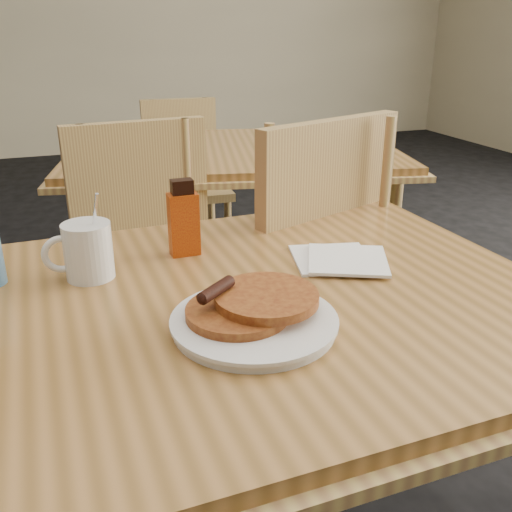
{
  "coord_description": "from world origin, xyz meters",
  "views": [
    {
      "loc": [
        -0.24,
        -0.8,
        1.18
      ],
      "look_at": [
        0.06,
        0.03,
        0.82
      ],
      "focal_mm": 40.0,
      "sensor_mm": 36.0,
      "label": 1
    }
  ],
  "objects_px": {
    "chair_neighbor_near": "(308,259)",
    "main_table": "(200,325)",
    "pancake_plate": "(253,316)",
    "syrup_bottle": "(184,220)",
    "chair_main_far": "(149,254)",
    "chair_neighbor_far": "(185,169)",
    "coffee_mug": "(86,250)",
    "neighbor_table": "(234,158)"
  },
  "relations": [
    {
      "from": "syrup_bottle",
      "to": "neighbor_table",
      "type": "bearing_deg",
      "value": 66.99
    },
    {
      "from": "chair_neighbor_far",
      "to": "coffee_mug",
      "type": "relative_size",
      "value": 5.09
    },
    {
      "from": "coffee_mug",
      "to": "main_table",
      "type": "bearing_deg",
      "value": -46.43
    },
    {
      "from": "main_table",
      "to": "neighbor_table",
      "type": "relative_size",
      "value": 0.93
    },
    {
      "from": "chair_neighbor_near",
      "to": "syrup_bottle",
      "type": "height_order",
      "value": "chair_neighbor_near"
    },
    {
      "from": "main_table",
      "to": "chair_neighbor_near",
      "type": "xyz_separation_m",
      "value": [
        0.42,
        0.48,
        -0.13
      ]
    },
    {
      "from": "pancake_plate",
      "to": "chair_main_far",
      "type": "bearing_deg",
      "value": 91.94
    },
    {
      "from": "chair_neighbor_far",
      "to": "pancake_plate",
      "type": "height_order",
      "value": "chair_neighbor_far"
    },
    {
      "from": "chair_main_far",
      "to": "chair_neighbor_near",
      "type": "height_order",
      "value": "chair_neighbor_near"
    },
    {
      "from": "neighbor_table",
      "to": "chair_neighbor_far",
      "type": "bearing_deg",
      "value": 91.6
    },
    {
      "from": "chair_main_far",
      "to": "chair_neighbor_far",
      "type": "relative_size",
      "value": 1.11
    },
    {
      "from": "main_table",
      "to": "chair_main_far",
      "type": "relative_size",
      "value": 1.42
    },
    {
      "from": "main_table",
      "to": "coffee_mug",
      "type": "distance_m",
      "value": 0.26
    },
    {
      "from": "chair_main_far",
      "to": "coffee_mug",
      "type": "relative_size",
      "value": 5.65
    },
    {
      "from": "main_table",
      "to": "syrup_bottle",
      "type": "xyz_separation_m",
      "value": [
        0.03,
        0.23,
        0.11
      ]
    },
    {
      "from": "neighbor_table",
      "to": "chair_neighbor_near",
      "type": "bearing_deg",
      "value": -91.47
    },
    {
      "from": "main_table",
      "to": "chair_main_far",
      "type": "height_order",
      "value": "chair_main_far"
    },
    {
      "from": "chair_main_far",
      "to": "syrup_bottle",
      "type": "relative_size",
      "value": 5.99
    },
    {
      "from": "chair_main_far",
      "to": "coffee_mug",
      "type": "distance_m",
      "value": 0.65
    },
    {
      "from": "main_table",
      "to": "neighbor_table",
      "type": "distance_m",
      "value": 1.29
    },
    {
      "from": "chair_neighbor_far",
      "to": "coffee_mug",
      "type": "height_order",
      "value": "coffee_mug"
    },
    {
      "from": "chair_neighbor_near",
      "to": "syrup_bottle",
      "type": "bearing_deg",
      "value": -167.87
    },
    {
      "from": "chair_main_far",
      "to": "chair_neighbor_near",
      "type": "distance_m",
      "value": 0.48
    },
    {
      "from": "syrup_bottle",
      "to": "coffee_mug",
      "type": "bearing_deg",
      "value": -164.35
    },
    {
      "from": "chair_neighbor_near",
      "to": "pancake_plate",
      "type": "bearing_deg",
      "value": -142.45
    },
    {
      "from": "syrup_bottle",
      "to": "chair_neighbor_near",
      "type": "bearing_deg",
      "value": 32.24
    },
    {
      "from": "main_table",
      "to": "chair_neighbor_far",
      "type": "height_order",
      "value": "chair_neighbor_far"
    },
    {
      "from": "main_table",
      "to": "chair_main_far",
      "type": "bearing_deg",
      "value": 87.73
    },
    {
      "from": "pancake_plate",
      "to": "syrup_bottle",
      "type": "height_order",
      "value": "syrup_bottle"
    },
    {
      "from": "chair_neighbor_near",
      "to": "main_table",
      "type": "bearing_deg",
      "value": -151.93
    },
    {
      "from": "chair_main_far",
      "to": "chair_neighbor_far",
      "type": "height_order",
      "value": "chair_main_far"
    },
    {
      "from": "main_table",
      "to": "chair_neighbor_far",
      "type": "distance_m",
      "value": 2.03
    },
    {
      "from": "pancake_plate",
      "to": "syrup_bottle",
      "type": "relative_size",
      "value": 1.67
    },
    {
      "from": "coffee_mug",
      "to": "syrup_bottle",
      "type": "distance_m",
      "value": 0.2
    },
    {
      "from": "chair_main_far",
      "to": "syrup_bottle",
      "type": "height_order",
      "value": "chair_main_far"
    },
    {
      "from": "main_table",
      "to": "pancake_plate",
      "type": "bearing_deg",
      "value": -61.0
    },
    {
      "from": "pancake_plate",
      "to": "chair_neighbor_far",
      "type": "bearing_deg",
      "value": 80.05
    },
    {
      "from": "chair_neighbor_near",
      "to": "pancake_plate",
      "type": "xyz_separation_m",
      "value": [
        -0.37,
        -0.58,
        0.18
      ]
    },
    {
      "from": "chair_neighbor_near",
      "to": "coffee_mug",
      "type": "distance_m",
      "value": 0.7
    },
    {
      "from": "chair_neighbor_far",
      "to": "chair_neighbor_near",
      "type": "height_order",
      "value": "chair_neighbor_near"
    },
    {
      "from": "chair_neighbor_far",
      "to": "chair_neighbor_near",
      "type": "bearing_deg",
      "value": -87.34
    },
    {
      "from": "neighbor_table",
      "to": "chair_main_far",
      "type": "height_order",
      "value": "chair_main_far"
    }
  ]
}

